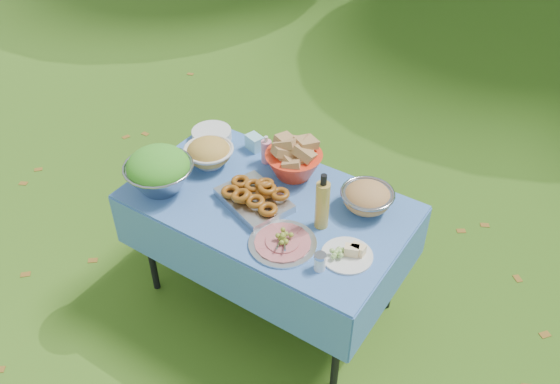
% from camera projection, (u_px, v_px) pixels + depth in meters
% --- Properties ---
extents(ground, '(80.00, 80.00, 0.00)m').
position_uv_depth(ground, '(270.00, 296.00, 3.58)').
color(ground, '#1A3A0A').
rests_on(ground, ground).
extents(picnic_table, '(1.46, 0.86, 0.76)m').
position_uv_depth(picnic_table, '(269.00, 252.00, 3.34)').
color(picnic_table, '#779CE4').
rests_on(picnic_table, ground).
extents(salad_bowl, '(0.45, 0.45, 0.24)m').
position_uv_depth(salad_bowl, '(159.00, 170.00, 3.10)').
color(salad_bowl, '#96979F').
rests_on(salad_bowl, picnic_table).
extents(pasta_bowl_white, '(0.34, 0.34, 0.15)m').
position_uv_depth(pasta_bowl_white, '(209.00, 152.00, 3.30)').
color(pasta_bowl_white, silver).
rests_on(pasta_bowl_white, picnic_table).
extents(plate_stack, '(0.24, 0.24, 0.06)m').
position_uv_depth(plate_stack, '(212.00, 135.00, 3.52)').
color(plate_stack, silver).
rests_on(plate_stack, picnic_table).
extents(wipes_box, '(0.11, 0.10, 0.09)m').
position_uv_depth(wipes_box, '(254.00, 142.00, 3.43)').
color(wipes_box, '#94DFEE').
rests_on(wipes_box, picnic_table).
extents(sanitizer_bottle, '(0.08, 0.08, 0.17)m').
position_uv_depth(sanitizer_bottle, '(266.00, 149.00, 3.30)').
color(sanitizer_bottle, pink).
rests_on(sanitizer_bottle, picnic_table).
extents(bread_bowl, '(0.41, 0.41, 0.21)m').
position_uv_depth(bread_bowl, '(294.00, 159.00, 3.20)').
color(bread_bowl, red).
rests_on(bread_bowl, picnic_table).
extents(pasta_bowl_steel, '(0.34, 0.34, 0.14)m').
position_uv_depth(pasta_bowl_steel, '(367.00, 197.00, 3.00)').
color(pasta_bowl_steel, '#96979F').
rests_on(pasta_bowl_steel, picnic_table).
extents(fried_tray, '(0.44, 0.38, 0.09)m').
position_uv_depth(fried_tray, '(254.00, 197.00, 3.05)').
color(fried_tray, '#AEAFB3').
rests_on(fried_tray, picnic_table).
extents(charcuterie_platter, '(0.34, 0.34, 0.08)m').
position_uv_depth(charcuterie_platter, '(283.00, 239.00, 2.82)').
color(charcuterie_platter, silver).
rests_on(charcuterie_platter, picnic_table).
extents(oil_bottle, '(0.09, 0.09, 0.32)m').
position_uv_depth(oil_bottle, '(322.00, 201.00, 2.85)').
color(oil_bottle, gold).
rests_on(oil_bottle, picnic_table).
extents(cheese_plate, '(0.31, 0.31, 0.07)m').
position_uv_depth(cheese_plate, '(347.00, 251.00, 2.76)').
color(cheese_plate, silver).
rests_on(cheese_plate, picnic_table).
extents(shaker, '(0.06, 0.06, 0.09)m').
position_uv_depth(shaker, '(320.00, 262.00, 2.70)').
color(shaker, silver).
rests_on(shaker, picnic_table).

